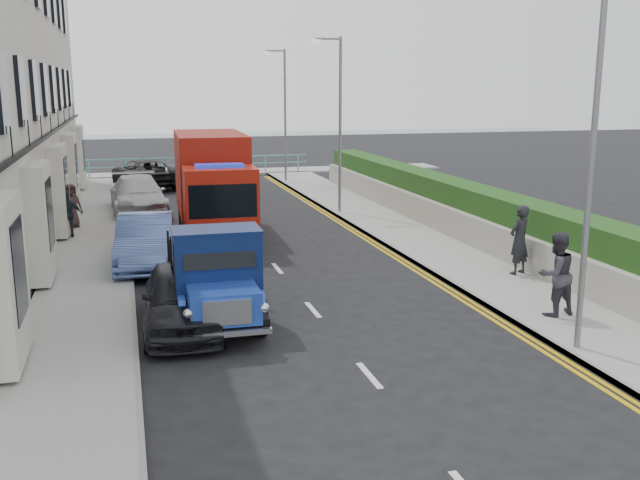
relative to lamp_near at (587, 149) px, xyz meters
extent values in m
plane|color=black|center=(-4.18, 2.00, -4.00)|extent=(120.00, 120.00, 0.00)
cube|color=gray|center=(-9.38, 11.00, -3.94)|extent=(2.40, 38.00, 0.12)
cube|color=gray|center=(1.12, 11.00, -3.94)|extent=(2.60, 38.00, 0.12)
cube|color=gray|center=(-4.18, 31.00, -3.94)|extent=(30.00, 2.50, 0.12)
plane|color=slate|center=(-4.18, 62.00, -4.00)|extent=(120.00, 120.00, 0.00)
cube|color=black|center=(-10.53, 15.00, -0.40)|extent=(0.12, 28.00, 0.10)
cube|color=#B2AD9E|center=(2.42, 11.00, -3.45)|extent=(0.30, 28.00, 1.00)
cube|color=#174315|center=(3.12, 11.00, -3.05)|extent=(1.20, 28.00, 1.70)
cube|color=#59B2A5|center=(-4.18, 30.20, -2.92)|extent=(13.00, 0.08, 0.06)
cube|color=#59B2A5|center=(-4.18, 30.20, -3.35)|extent=(13.00, 0.06, 0.05)
cylinder|color=slate|center=(0.12, 0.00, -0.50)|extent=(0.12, 0.12, 7.00)
cylinder|color=slate|center=(0.12, 16.00, -0.50)|extent=(0.12, 0.12, 7.00)
cube|color=slate|center=(-0.38, 16.00, 2.90)|extent=(1.00, 0.08, 0.08)
cube|color=beige|center=(-0.88, 16.00, 2.78)|extent=(0.35, 0.18, 0.18)
cylinder|color=slate|center=(0.12, 26.00, -0.50)|extent=(0.12, 0.12, 7.00)
cube|color=slate|center=(-0.38, 26.00, 2.90)|extent=(1.00, 0.08, 0.08)
cube|color=beige|center=(-0.88, 26.00, 2.78)|extent=(0.35, 0.18, 0.18)
cylinder|color=black|center=(-7.27, 2.66, -3.57)|extent=(0.25, 0.86, 0.86)
cylinder|color=black|center=(-5.69, 2.63, -3.57)|extent=(0.25, 0.86, 0.86)
cylinder|color=black|center=(-7.22, 5.17, -3.57)|extent=(0.25, 0.86, 0.86)
cylinder|color=black|center=(-5.65, 5.14, -3.57)|extent=(0.25, 0.86, 0.86)
cube|color=black|center=(-6.46, 3.90, -3.44)|extent=(1.78, 4.33, 0.16)
cube|color=#2042AD|center=(-6.49, 2.25, -3.12)|extent=(1.41, 1.19, 0.64)
cube|color=silver|center=(-6.50, 1.65, -3.12)|extent=(0.94, 0.09, 0.49)
cube|color=#0E1D4E|center=(-6.47, 3.28, -2.61)|extent=(1.81, 1.11, 1.57)
cube|color=black|center=(-6.44, 4.98, -3.24)|extent=(1.93, 2.54, 0.11)
cylinder|color=black|center=(-6.40, 10.55, -3.49)|extent=(0.33, 1.03, 1.02)
cylinder|color=black|center=(-4.46, 10.48, -3.49)|extent=(0.33, 1.03, 1.02)
cylinder|color=black|center=(-6.30, 13.41, -3.49)|extent=(0.33, 1.03, 1.02)
cylinder|color=black|center=(-4.36, 13.34, -3.49)|extent=(0.33, 1.03, 1.02)
cylinder|color=black|center=(-6.23, 15.44, -3.49)|extent=(0.33, 1.03, 1.02)
cylinder|color=black|center=(-4.29, 15.37, -3.49)|extent=(0.33, 1.03, 1.02)
cube|color=black|center=(-5.35, 12.91, -3.30)|extent=(2.35, 6.54, 0.23)
cube|color=#A0180B|center=(-5.43, 10.51, -2.33)|extent=(2.28, 1.83, 2.03)
cube|color=black|center=(-5.46, 9.66, -2.24)|extent=(2.03, 0.14, 1.02)
cube|color=maroon|center=(-5.31, 13.93, -1.87)|extent=(2.47, 4.88, 2.77)
imported|color=black|center=(-7.20, 3.48, -3.30)|extent=(1.88, 4.20, 1.40)
imported|color=#5169AE|center=(-7.78, 9.33, -3.26)|extent=(1.87, 4.57, 1.47)
imported|color=#B8B9BD|center=(-7.78, 18.35, -3.24)|extent=(2.35, 5.29, 1.51)
imported|color=black|center=(-7.26, 26.12, -3.26)|extent=(3.71, 5.74, 1.47)
imported|color=silver|center=(-3.68, 22.56, -3.21)|extent=(2.54, 4.84, 1.57)
imported|color=black|center=(1.92, 5.27, -2.93)|extent=(0.82, 0.70, 1.89)
imported|color=#35313C|center=(0.83, 1.90, -2.94)|extent=(1.01, 0.84, 1.88)
imported|color=#1C2933|center=(-10.18, 13.54, -3.09)|extent=(0.94, 0.43, 1.57)
imported|color=#362827|center=(-10.18, 15.35, -3.09)|extent=(0.92, 0.81, 1.58)
camera|label=1|loc=(-8.24, -11.40, 1.14)|focal=40.00mm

